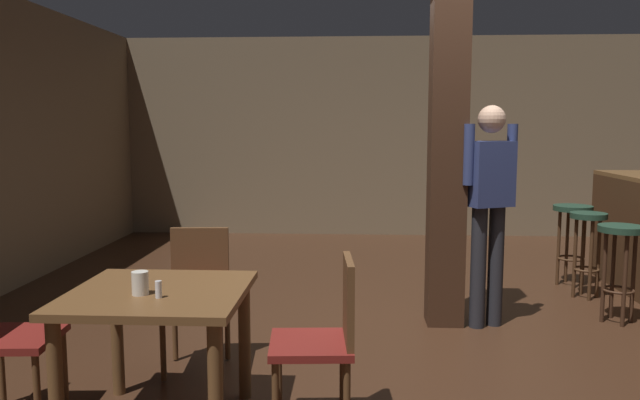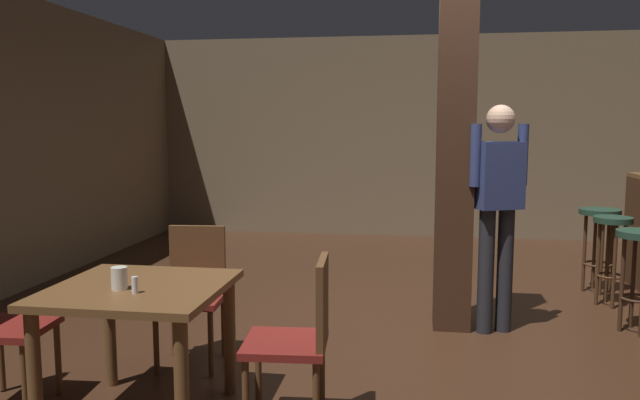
{
  "view_description": "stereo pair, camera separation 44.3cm",
  "coord_description": "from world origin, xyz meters",
  "px_view_note": "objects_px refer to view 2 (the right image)",
  "views": [
    {
      "loc": [
        -0.69,
        -4.44,
        1.57
      ],
      "look_at": [
        -0.94,
        -0.05,
        1.04
      ],
      "focal_mm": 35.0,
      "sensor_mm": 36.0,
      "label": 1
    },
    {
      "loc": [
        -0.25,
        -4.4,
        1.57
      ],
      "look_at": [
        -0.94,
        -0.05,
        1.04
      ],
      "focal_mm": 35.0,
      "sensor_mm": 36.0,
      "label": 2
    }
  ],
  "objects_px": {
    "chair_east": "(300,334)",
    "bar_stool_near": "(640,257)",
    "chair_north": "(193,287)",
    "napkin_cup": "(119,278)",
    "salt_shaker": "(135,285)",
    "bar_stool_mid": "(612,241)",
    "dining_table": "(140,309)",
    "standing_person": "(498,202)",
    "bar_stool_far": "(599,229)"
  },
  "relations": [
    {
      "from": "chair_east",
      "to": "bar_stool_near",
      "type": "bearing_deg",
      "value": 39.99
    },
    {
      "from": "chair_north",
      "to": "bar_stool_near",
      "type": "distance_m",
      "value": 3.3
    },
    {
      "from": "chair_east",
      "to": "bar_stool_far",
      "type": "distance_m",
      "value": 3.81
    },
    {
      "from": "chair_east",
      "to": "standing_person",
      "type": "height_order",
      "value": "standing_person"
    },
    {
      "from": "chair_north",
      "to": "napkin_cup",
      "type": "relative_size",
      "value": 7.59
    },
    {
      "from": "napkin_cup",
      "to": "standing_person",
      "type": "xyz_separation_m",
      "value": [
        2.1,
        1.85,
        0.21
      ]
    },
    {
      "from": "salt_shaker",
      "to": "standing_person",
      "type": "xyz_separation_m",
      "value": [
        1.99,
        1.9,
        0.23
      ]
    },
    {
      "from": "dining_table",
      "to": "salt_shaker",
      "type": "height_order",
      "value": "salt_shaker"
    },
    {
      "from": "salt_shaker",
      "to": "bar_stool_mid",
      "type": "distance_m",
      "value": 4.14
    },
    {
      "from": "dining_table",
      "to": "bar_stool_near",
      "type": "bearing_deg",
      "value": 31.56
    },
    {
      "from": "standing_person",
      "to": "bar_stool_far",
      "type": "height_order",
      "value": "standing_person"
    },
    {
      "from": "bar_stool_near",
      "to": "dining_table",
      "type": "bearing_deg",
      "value": -148.44
    },
    {
      "from": "salt_shaker",
      "to": "bar_stool_near",
      "type": "bearing_deg",
      "value": 33.94
    },
    {
      "from": "chair_east",
      "to": "bar_stool_near",
      "type": "distance_m",
      "value": 2.93
    },
    {
      "from": "dining_table",
      "to": "chair_north",
      "type": "xyz_separation_m",
      "value": [
        -0.01,
        0.82,
        -0.1
      ]
    },
    {
      "from": "salt_shaker",
      "to": "bar_stool_near",
      "type": "xyz_separation_m",
      "value": [
        3.05,
        2.06,
        -0.19
      ]
    },
    {
      "from": "dining_table",
      "to": "chair_north",
      "type": "relative_size",
      "value": 1.0
    },
    {
      "from": "chair_north",
      "to": "chair_east",
      "type": "relative_size",
      "value": 1.0
    },
    {
      "from": "chair_east",
      "to": "standing_person",
      "type": "bearing_deg",
      "value": 55.82
    },
    {
      "from": "napkin_cup",
      "to": "bar_stool_far",
      "type": "bearing_deg",
      "value": 44.9
    },
    {
      "from": "chair_north",
      "to": "bar_stool_mid",
      "type": "distance_m",
      "value": 3.61
    },
    {
      "from": "bar_stool_mid",
      "to": "bar_stool_far",
      "type": "distance_m",
      "value": 0.46
    },
    {
      "from": "bar_stool_mid",
      "to": "bar_stool_far",
      "type": "xyz_separation_m",
      "value": [
        0.02,
        0.46,
        0.02
      ]
    },
    {
      "from": "chair_north",
      "to": "chair_east",
      "type": "distance_m",
      "value": 1.18
    },
    {
      "from": "chair_north",
      "to": "chair_east",
      "type": "height_order",
      "value": "same"
    },
    {
      "from": "napkin_cup",
      "to": "chair_east",
      "type": "bearing_deg",
      "value": 7.27
    },
    {
      "from": "bar_stool_mid",
      "to": "standing_person",
      "type": "bearing_deg",
      "value": -141.09
    },
    {
      "from": "chair_north",
      "to": "bar_stool_near",
      "type": "xyz_separation_m",
      "value": [
        3.11,
        1.09,
        0.08
      ]
    },
    {
      "from": "chair_north",
      "to": "standing_person",
      "type": "relative_size",
      "value": 0.52
    },
    {
      "from": "dining_table",
      "to": "chair_north",
      "type": "distance_m",
      "value": 0.82
    },
    {
      "from": "dining_table",
      "to": "bar_stool_far",
      "type": "height_order",
      "value": "bar_stool_far"
    },
    {
      "from": "salt_shaker",
      "to": "chair_east",
      "type": "bearing_deg",
      "value": 12.0
    },
    {
      "from": "dining_table",
      "to": "standing_person",
      "type": "bearing_deg",
      "value": 40.78
    },
    {
      "from": "dining_table",
      "to": "bar_stool_far",
      "type": "xyz_separation_m",
      "value": [
        3.13,
        3.09,
        -0.0
      ]
    },
    {
      "from": "standing_person",
      "to": "chair_east",
      "type": "bearing_deg",
      "value": -124.18
    },
    {
      "from": "standing_person",
      "to": "bar_stool_mid",
      "type": "distance_m",
      "value": 1.45
    },
    {
      "from": "dining_table",
      "to": "napkin_cup",
      "type": "relative_size",
      "value": 7.59
    },
    {
      "from": "napkin_cup",
      "to": "bar_stool_far",
      "type": "height_order",
      "value": "napkin_cup"
    },
    {
      "from": "chair_east",
      "to": "bar_stool_mid",
      "type": "xyz_separation_m",
      "value": [
        2.26,
        2.6,
        0.07
      ]
    },
    {
      "from": "chair_east",
      "to": "bar_stool_mid",
      "type": "height_order",
      "value": "chair_east"
    },
    {
      "from": "chair_north",
      "to": "standing_person",
      "type": "bearing_deg",
      "value": 24.66
    },
    {
      "from": "napkin_cup",
      "to": "bar_stool_mid",
      "type": "bearing_deg",
      "value": 40.6
    },
    {
      "from": "standing_person",
      "to": "bar_stool_mid",
      "type": "bearing_deg",
      "value": 38.91
    },
    {
      "from": "bar_stool_near",
      "to": "bar_stool_far",
      "type": "relative_size",
      "value": 0.99
    },
    {
      "from": "salt_shaker",
      "to": "bar_stool_far",
      "type": "relative_size",
      "value": 0.11
    },
    {
      "from": "chair_east",
      "to": "bar_stool_mid",
      "type": "relative_size",
      "value": 1.14
    },
    {
      "from": "dining_table",
      "to": "chair_east",
      "type": "height_order",
      "value": "chair_east"
    },
    {
      "from": "dining_table",
      "to": "chair_north",
      "type": "height_order",
      "value": "chair_north"
    },
    {
      "from": "bar_stool_near",
      "to": "salt_shaker",
      "type": "bearing_deg",
      "value": -146.06
    },
    {
      "from": "salt_shaker",
      "to": "bar_stool_mid",
      "type": "relative_size",
      "value": 0.11
    }
  ]
}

